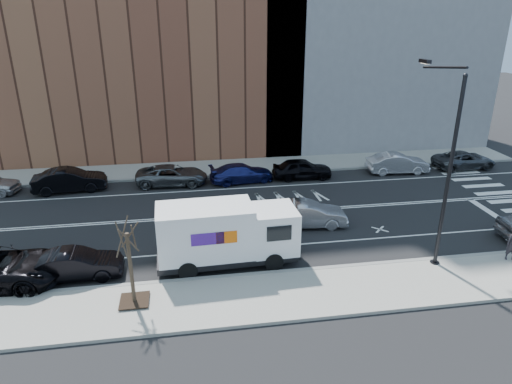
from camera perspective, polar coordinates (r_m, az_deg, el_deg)
name	(u,v)px	position (r m, az deg, el deg)	size (l,w,h in m)	color
ground	(265,213)	(27.80, 1.09, -2.59)	(120.00, 120.00, 0.00)	black
sidewalk_near	(300,294)	(20.24, 5.57, -12.53)	(44.00, 3.60, 0.15)	gray
sidewalk_far	(245,166)	(35.88, -1.38, 3.23)	(44.00, 3.60, 0.15)	gray
curb_near	(291,272)	(21.70, 4.38, -9.89)	(44.00, 0.25, 0.17)	gray
curb_far	(248,174)	(34.19, -0.97, 2.30)	(44.00, 0.25, 0.17)	gray
crosswalk	(503,197)	(34.26, 28.47, -0.53)	(3.00, 14.00, 0.01)	white
road_markings	(265,213)	(27.80, 1.09, -2.58)	(40.00, 8.60, 0.01)	white
bldg_brick	(135,17)	(40.69, -14.94, 20.40)	(26.00, 10.00, 22.00)	brown
streetlight	(445,162)	(22.32, 22.52, 3.48)	(0.44, 4.02, 9.34)	black
street_tree	(132,275)	(19.47, -15.30, -9.98)	(1.20, 1.20, 3.75)	black
fedex_van	(226,233)	(21.75, -3.76, -5.19)	(6.79, 2.59, 3.07)	black
far_parked_b	(70,180)	(33.32, -22.25, 1.39)	(1.66, 4.77, 1.57)	black
far_parked_c	(172,175)	(32.62, -10.47, 2.08)	(2.28, 4.94, 1.37)	#55595D
far_parked_d	(242,173)	(32.60, -1.81, 2.38)	(1.85, 4.55, 1.32)	navy
far_parked_e	(302,169)	(33.45, 5.78, 2.92)	(1.73, 4.31, 1.47)	black
far_parked_f	(398,163)	(36.05, 17.28, 3.45)	(1.59, 4.56, 1.50)	silver
far_parked_g	(464,160)	(39.01, 24.56, 3.66)	(2.21, 4.79, 1.33)	#424549
driving_sedan	(307,214)	(25.98, 6.44, -2.78)	(1.54, 4.42, 1.46)	#A1A0A5
near_parked_rear_a	(76,265)	(22.55, -21.62, -8.44)	(1.45, 4.16, 1.37)	black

